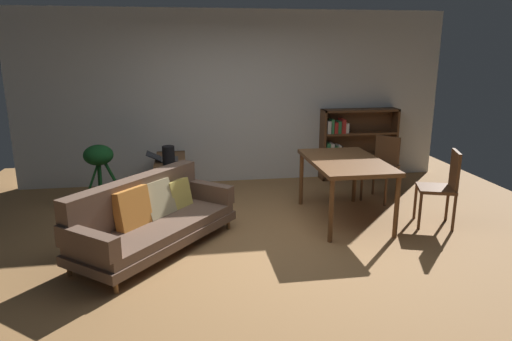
% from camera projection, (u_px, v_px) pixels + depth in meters
% --- Properties ---
extents(ground_plane, '(8.16, 8.16, 0.00)m').
position_uv_depth(ground_plane, '(265.00, 246.00, 5.11)').
color(ground_plane, '#9E7042').
extents(back_wall_panel, '(6.80, 0.10, 2.70)m').
position_uv_depth(back_wall_panel, '(235.00, 98.00, 7.34)').
color(back_wall_panel, silver).
rests_on(back_wall_panel, ground_plane).
extents(fabric_couch, '(1.82, 1.96, 0.77)m').
position_uv_depth(fabric_couch, '(150.00, 217.00, 4.98)').
color(fabric_couch, brown).
rests_on(fabric_couch, ground_plane).
extents(media_console, '(0.43, 1.31, 0.57)m').
position_uv_depth(media_console, '(171.00, 181.00, 6.61)').
color(media_console, brown).
rests_on(media_console, ground_plane).
extents(open_laptop, '(0.45, 0.32, 0.12)m').
position_uv_depth(open_laptop, '(164.00, 158.00, 6.58)').
color(open_laptop, '#333338').
rests_on(open_laptop, media_console).
extents(desk_speaker, '(0.17, 0.17, 0.26)m').
position_uv_depth(desk_speaker, '(169.00, 155.00, 6.30)').
color(desk_speaker, black).
rests_on(desk_speaker, media_console).
extents(potted_floor_plant, '(0.45, 0.43, 0.86)m').
position_uv_depth(potted_floor_plant, '(100.00, 173.00, 6.27)').
color(potted_floor_plant, brown).
rests_on(potted_floor_plant, ground_plane).
extents(dining_table, '(0.88, 1.42, 0.78)m').
position_uv_depth(dining_table, '(346.00, 166.00, 5.73)').
color(dining_table, brown).
rests_on(dining_table, ground_plane).
extents(dining_chair_near, '(0.53, 0.52, 0.94)m').
position_uv_depth(dining_chair_near, '(443.00, 184.00, 5.57)').
color(dining_chair_near, '#56351E').
rests_on(dining_chair_near, ground_plane).
extents(dining_chair_far, '(0.57, 0.57, 0.90)m').
position_uv_depth(dining_chair_far, '(383.00, 164.00, 6.57)').
color(dining_chair_far, '#56351E').
rests_on(dining_chair_far, ground_plane).
extents(bookshelf, '(1.27, 0.28, 1.16)m').
position_uv_depth(bookshelf, '(352.00, 144.00, 7.67)').
color(bookshelf, '#56351E').
rests_on(bookshelf, ground_plane).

